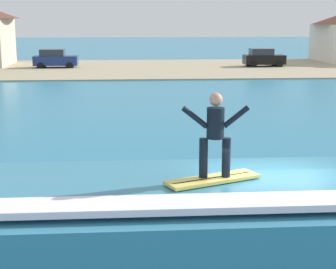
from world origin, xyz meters
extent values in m
plane|color=teal|center=(0.00, 0.00, 0.00)|extent=(260.00, 260.00, 0.00)
cube|color=teal|center=(-1.93, -0.49, 0.84)|extent=(10.96, 4.22, 1.68)
cube|color=teal|center=(-1.93, -1.02, 1.78)|extent=(9.31, 1.90, 0.19)
cube|color=white|center=(-1.93, -1.86, 1.83)|extent=(9.86, 0.76, 0.12)
cube|color=#EAD159|center=(-1.34, -0.77, 1.92)|extent=(1.85, 1.17, 0.06)
cube|color=black|center=(-1.34, -0.77, 1.95)|extent=(1.54, 0.70, 0.01)
cylinder|color=black|center=(-1.51, -0.73, 2.31)|extent=(0.16, 0.16, 0.73)
cylinder|color=black|center=(-1.09, -0.73, 2.31)|extent=(0.16, 0.16, 0.73)
cylinder|color=black|center=(-1.30, -0.73, 2.96)|extent=(0.32, 0.32, 0.57)
sphere|color=tan|center=(-1.30, -0.73, 3.39)|extent=(0.24, 0.24, 0.24)
cylinder|color=black|center=(-1.68, -0.73, 3.07)|extent=(0.49, 0.10, 0.42)
cylinder|color=black|center=(-0.93, -0.73, 3.07)|extent=(0.49, 0.10, 0.42)
cube|color=tan|center=(0.00, 42.79, 0.05)|extent=(120.00, 20.27, 0.10)
cube|color=navy|center=(-9.69, 43.70, 0.77)|extent=(4.17, 1.90, 0.90)
cube|color=#262D38|center=(-10.01, 43.70, 1.54)|extent=(2.30, 1.71, 0.64)
cylinder|color=black|center=(-8.34, 44.70, 0.32)|extent=(0.64, 0.22, 0.64)
cylinder|color=black|center=(-8.34, 42.70, 0.32)|extent=(0.64, 0.22, 0.64)
cylinder|color=black|center=(-11.05, 44.70, 0.32)|extent=(0.64, 0.22, 0.64)
cylinder|color=black|center=(-11.05, 42.70, 0.32)|extent=(0.64, 0.22, 0.64)
cube|color=black|center=(10.69, 43.42, 0.77)|extent=(3.98, 1.87, 0.90)
cube|color=#262D38|center=(10.39, 43.42, 1.54)|extent=(2.19, 1.68, 0.64)
cylinder|color=black|center=(11.98, 44.41, 0.32)|extent=(0.64, 0.22, 0.64)
cylinder|color=black|center=(11.98, 42.44, 0.32)|extent=(0.64, 0.22, 0.64)
cylinder|color=black|center=(9.40, 44.41, 0.32)|extent=(0.64, 0.22, 0.64)
cylinder|color=black|center=(9.40, 42.44, 0.32)|extent=(0.64, 0.22, 0.64)
camera|label=1|loc=(-2.89, -10.39, 4.83)|focal=58.81mm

